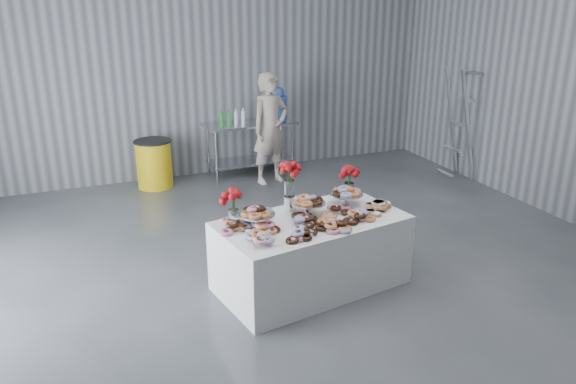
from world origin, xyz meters
The scene contains 17 objects.
ground centered at (0.00, 0.00, 0.00)m, with size 9.00×9.00×0.00m, color #373A3F.
room_walls centered at (-0.27, 0.07, 2.64)m, with size 8.04×9.04×4.02m.
display_table centered at (0.08, 0.29, 0.38)m, with size 1.90×1.00×0.75m, color white.
prep_table centered at (0.70, 4.10, 0.62)m, with size 1.50×0.60×0.90m.
donut_mounds centered at (0.08, 0.24, 0.80)m, with size 1.80×0.80×0.09m, color #CA834A, non-canonical shape.
cake_stand_left centered at (-0.49, 0.35, 0.89)m, with size 0.36×0.36×0.17m.
cake_stand_mid centered at (0.10, 0.45, 0.89)m, with size 0.36×0.36×0.17m.
cake_stand_right centered at (0.60, 0.53, 0.89)m, with size 0.36×0.36×0.17m.
danish_pile centered at (0.84, 0.27, 0.81)m, with size 0.48×0.48×0.11m, color silver, non-canonical shape.
bouquet_left centered at (-0.70, 0.41, 1.05)m, with size 0.26×0.26×0.42m.
bouquet_right centered at (0.72, 0.70, 1.05)m, with size 0.26×0.26×0.42m.
bouquet_center centered at (-0.03, 0.63, 1.13)m, with size 0.26×0.26×0.57m.
water_jug centered at (1.20, 4.10, 1.15)m, with size 0.28×0.28×0.55m.
drink_bottles centered at (0.38, 4.00, 1.04)m, with size 0.54×0.08×0.27m, color #268C33, non-canonical shape.
person centered at (0.89, 3.65, 0.88)m, with size 0.64×0.42×1.76m, color #CC8C93.
trash_barrel centered at (-0.89, 4.10, 0.38)m, with size 0.59×0.59×0.75m.
stepladder centered at (3.75, 2.65, 0.91)m, with size 0.24×0.46×1.83m, color silver, non-canonical shape.
Camera 1 is at (-2.13, -4.47, 2.94)m, focal length 35.00 mm.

